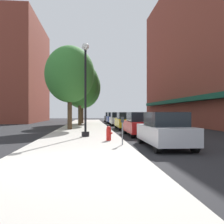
{
  "coord_description": "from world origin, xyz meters",
  "views": [
    {
      "loc": [
        0.52,
        -7.31,
        1.65
      ],
      "look_at": [
        3.32,
        23.97,
        1.69
      ],
      "focal_mm": 39.69,
      "sensor_mm": 36.0,
      "label": 1
    }
  ],
  "objects": [
    {
      "name": "car_silver",
      "position": [
        4.0,
        3.96,
        0.81
      ],
      "size": [
        1.8,
        4.3,
        1.66
      ],
      "rotation": [
        0.0,
        0.0,
        -0.04
      ],
      "color": "black",
      "rests_on": "ground"
    },
    {
      "name": "building_right_brick",
      "position": [
        14.99,
        22.0,
        10.21
      ],
      "size": [
        6.8,
        40.0,
        20.47
      ],
      "color": "brown",
      "rests_on": "ground"
    },
    {
      "name": "car_blue",
      "position": [
        4.0,
        29.77,
        0.81
      ],
      "size": [
        1.8,
        4.3,
        1.66
      ],
      "rotation": [
        0.0,
        0.0,
        0.03
      ],
      "color": "black",
      "rests_on": "ground"
    },
    {
      "name": "car_white",
      "position": [
        4.0,
        23.75,
        0.81
      ],
      "size": [
        1.8,
        4.3,
        1.66
      ],
      "rotation": [
        0.0,
        0.0,
        -0.0
      ],
      "color": "black",
      "rests_on": "ground"
    },
    {
      "name": "car_yellow",
      "position": [
        4.0,
        16.44,
        0.81
      ],
      "size": [
        1.8,
        4.3,
        1.66
      ],
      "rotation": [
        0.0,
        0.0,
        -0.03
      ],
      "color": "black",
      "rests_on": "ground"
    },
    {
      "name": "tree_far",
      "position": [
        -0.68,
        22.36,
        5.05
      ],
      "size": [
        4.58,
        4.58,
        7.58
      ],
      "color": "#4C3823",
      "rests_on": "sidewalk_slab"
    },
    {
      "name": "ground_plane",
      "position": [
        4.0,
        18.0,
        0.0
      ],
      "size": [
        90.0,
        90.0,
        0.0
      ],
      "primitive_type": "plane",
      "color": "#232326"
    },
    {
      "name": "car_black",
      "position": [
        4.0,
        35.66,
        0.81
      ],
      "size": [
        1.8,
        4.3,
        1.66
      ],
      "rotation": [
        0.0,
        0.0,
        -0.0
      ],
      "color": "black",
      "rests_on": "ground"
    },
    {
      "name": "tree_mid",
      "position": [
        -0.57,
        27.55,
        5.15
      ],
      "size": [
        5.17,
        5.17,
        8.01
      ],
      "color": "#422D1E",
      "rests_on": "sidewalk_slab"
    },
    {
      "name": "tree_near",
      "position": [
        -1.28,
        15.1,
        5.05
      ],
      "size": [
        4.43,
        4.43,
        7.49
      ],
      "color": "#4C3823",
      "rests_on": "sidewalk_slab"
    },
    {
      "name": "lamppost",
      "position": [
        0.24,
        8.37,
        3.2
      ],
      "size": [
        0.48,
        0.48,
        5.9
      ],
      "color": "black",
      "rests_on": "sidewalk_slab"
    },
    {
      "name": "car_red",
      "position": [
        4.0,
        9.83,
        0.81
      ],
      "size": [
        1.8,
        4.3,
        1.66
      ],
      "rotation": [
        0.0,
        0.0,
        0.04
      ],
      "color": "black",
      "rests_on": "ground"
    },
    {
      "name": "building_far_background",
      "position": [
        -11.01,
        37.0,
        8.56
      ],
      "size": [
        6.8,
        18.0,
        17.16
      ],
      "color": "brown",
      "rests_on": "ground"
    },
    {
      "name": "sidewalk_slab",
      "position": [
        0.0,
        19.0,
        0.06
      ],
      "size": [
        4.8,
        50.0,
        0.12
      ],
      "primitive_type": "cube",
      "color": "#B7B2A8",
      "rests_on": "ground"
    },
    {
      "name": "parking_meter_near",
      "position": [
        2.05,
        4.25,
        0.95
      ],
      "size": [
        0.14,
        0.09,
        1.31
      ],
      "color": "slate",
      "rests_on": "sidewalk_slab"
    },
    {
      "name": "fire_hydrant",
      "position": [
        1.54,
        6.02,
        0.52
      ],
      "size": [
        0.33,
        0.26,
        0.79
      ],
      "color": "red",
      "rests_on": "sidewalk_slab"
    }
  ]
}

